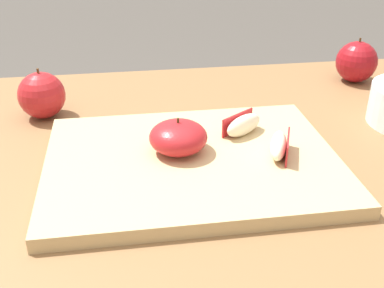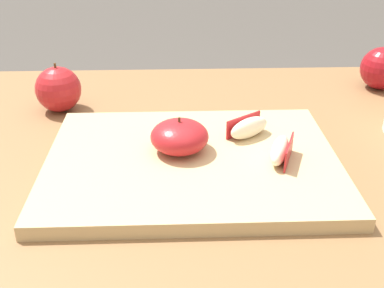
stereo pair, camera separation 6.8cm
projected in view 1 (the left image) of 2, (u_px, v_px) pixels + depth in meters
dining_table at (153, 226)px, 0.74m from camera, size 1.39×0.88×0.75m
cutting_board at (192, 162)px, 0.70m from camera, size 0.42×0.32×0.02m
apple_half_skin_up at (178, 137)px, 0.69m from camera, size 0.08×0.08×0.05m
apple_wedge_left at (279, 146)px, 0.69m from camera, size 0.05×0.08×0.03m
apple_wedge_right at (243, 125)px, 0.75m from camera, size 0.07×0.06×0.03m
whole_apple_crimson at (42, 95)px, 0.84m from camera, size 0.08×0.08×0.09m
whole_apple_red_delicious at (356, 62)px, 1.00m from camera, size 0.08×0.08×0.09m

